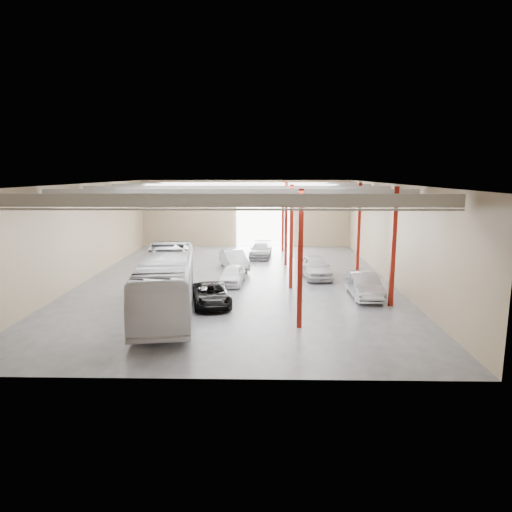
{
  "coord_description": "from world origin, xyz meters",
  "views": [
    {
      "loc": [
        2.07,
        -32.24,
        7.75
      ],
      "look_at": [
        1.44,
        -1.86,
        2.2
      ],
      "focal_mm": 32.0,
      "sensor_mm": 36.0,
      "label": 1
    }
  ],
  "objects_px": {
    "car_row_a": "(232,275)",
    "car_right_far": "(315,267)",
    "car_row_c": "(261,250)",
    "car_row_b": "(234,260)",
    "car_right_near": "(364,285)",
    "black_sedan": "(211,294)",
    "coach_bus": "(166,282)"
  },
  "relations": [
    {
      "from": "coach_bus",
      "to": "car_right_far",
      "type": "distance_m",
      "value": 12.71
    },
    {
      "from": "black_sedan",
      "to": "car_right_near",
      "type": "height_order",
      "value": "car_right_near"
    },
    {
      "from": "car_row_b",
      "to": "car_right_far",
      "type": "height_order",
      "value": "car_right_far"
    },
    {
      "from": "car_row_a",
      "to": "car_right_far",
      "type": "xyz_separation_m",
      "value": [
        6.09,
        2.13,
        0.14
      ]
    },
    {
      "from": "car_row_b",
      "to": "car_row_c",
      "type": "xyz_separation_m",
      "value": [
        2.15,
        5.2,
        -0.09
      ]
    },
    {
      "from": "car_row_a",
      "to": "car_right_near",
      "type": "bearing_deg",
      "value": -16.33
    },
    {
      "from": "car_row_a",
      "to": "car_row_b",
      "type": "height_order",
      "value": "car_row_b"
    },
    {
      "from": "car_row_b",
      "to": "car_right_near",
      "type": "relative_size",
      "value": 0.98
    },
    {
      "from": "black_sedan",
      "to": "car_row_b",
      "type": "xyz_separation_m",
      "value": [
        0.62,
        10.4,
        0.12
      ]
    },
    {
      "from": "black_sedan",
      "to": "car_right_near",
      "type": "distance_m",
      "value": 9.63
    },
    {
      "from": "car_right_near",
      "to": "car_right_far",
      "type": "xyz_separation_m",
      "value": [
        -2.48,
        5.42,
        0.03
      ]
    },
    {
      "from": "car_row_c",
      "to": "car_row_b",
      "type": "bearing_deg",
      "value": -107.88
    },
    {
      "from": "black_sedan",
      "to": "car_row_c",
      "type": "bearing_deg",
      "value": 68.1
    },
    {
      "from": "coach_bus",
      "to": "car_row_c",
      "type": "height_order",
      "value": "coach_bus"
    },
    {
      "from": "car_row_a",
      "to": "car_row_c",
      "type": "distance_m",
      "value": 10.57
    },
    {
      "from": "car_row_a",
      "to": "coach_bus",
      "type": "bearing_deg",
      "value": -111.87
    },
    {
      "from": "coach_bus",
      "to": "car_row_b",
      "type": "xyz_separation_m",
      "value": [
        2.99,
        11.67,
        -0.92
      ]
    },
    {
      "from": "car_right_far",
      "to": "coach_bus",
      "type": "bearing_deg",
      "value": -142.97
    },
    {
      "from": "car_row_b",
      "to": "car_right_near",
      "type": "bearing_deg",
      "value": -61.33
    },
    {
      "from": "car_right_near",
      "to": "car_right_far",
      "type": "height_order",
      "value": "car_right_far"
    },
    {
      "from": "car_row_a",
      "to": "car_row_b",
      "type": "bearing_deg",
      "value": 97.43
    },
    {
      "from": "coach_bus",
      "to": "car_row_b",
      "type": "height_order",
      "value": "coach_bus"
    },
    {
      "from": "coach_bus",
      "to": "car_row_c",
      "type": "bearing_deg",
      "value": 64.72
    },
    {
      "from": "black_sedan",
      "to": "car_right_far",
      "type": "xyz_separation_m",
      "value": [
        6.96,
        7.33,
        0.17
      ]
    },
    {
      "from": "car_right_near",
      "to": "car_right_far",
      "type": "distance_m",
      "value": 5.96
    },
    {
      "from": "car_row_a",
      "to": "car_right_near",
      "type": "distance_m",
      "value": 9.18
    },
    {
      "from": "coach_bus",
      "to": "black_sedan",
      "type": "bearing_deg",
      "value": 19.87
    },
    {
      "from": "car_row_b",
      "to": "black_sedan",
      "type": "bearing_deg",
      "value": -110.82
    },
    {
      "from": "car_row_c",
      "to": "black_sedan",
      "type": "bearing_deg",
      "value": -95.47
    },
    {
      "from": "black_sedan",
      "to": "car_right_near",
      "type": "xyz_separation_m",
      "value": [
        9.44,
        1.91,
        0.14
      ]
    },
    {
      "from": "car_row_a",
      "to": "car_row_b",
      "type": "xyz_separation_m",
      "value": [
        -0.25,
        5.2,
        0.09
      ]
    },
    {
      "from": "black_sedan",
      "to": "car_right_near",
      "type": "relative_size",
      "value": 0.97
    }
  ]
}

